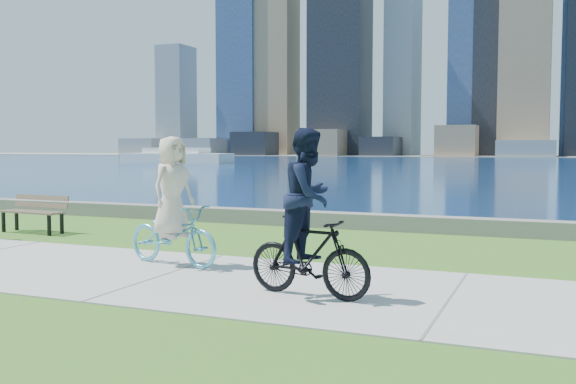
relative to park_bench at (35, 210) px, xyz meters
name	(u,v)px	position (x,y,z in m)	size (l,w,h in m)	color
ground	(165,276)	(5.22, -2.92, -0.49)	(320.00, 320.00, 0.00)	#2F5E18
concrete_path	(165,275)	(5.22, -2.92, -0.48)	(80.00, 3.50, 0.02)	#9B9A96
seawall	(314,219)	(5.22, 3.28, -0.31)	(90.00, 0.50, 0.35)	slate
bay_water	(506,163)	(5.22, 69.08, -0.49)	(320.00, 131.00, 0.01)	#0C264E
far_shore	(526,156)	(5.22, 127.08, -0.43)	(320.00, 30.00, 0.12)	gray
city_skyline	(498,33)	(-0.63, 126.21, 24.35)	(179.62, 23.38, 76.00)	slate
ferry_near	(176,157)	(-30.40, 53.60, 0.26)	(13.25, 3.79, 1.80)	white
park_bench	(35,210)	(0.00, 0.00, 0.00)	(1.58, 0.63, 0.80)	black
cyclist_woman	(173,218)	(4.92, -2.23, 0.27)	(0.99, 1.88, 1.99)	#54B0CC
cyclist_man	(309,226)	(7.61, -3.41, 0.40)	(0.72, 1.70, 2.06)	black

